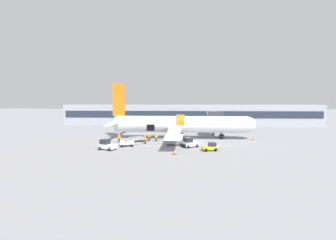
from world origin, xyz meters
The scene contains 18 objects.
ground_plane centered at (0.00, 0.00, 0.00)m, with size 500.00×500.00×0.00m, color gray.
apron_marking_line centered at (-3.47, -4.74, 0.00)m, with size 21.45×2.35×0.01m.
terminal_strip centered at (0.00, 36.07, 3.66)m, with size 90.60×8.93×7.31m.
jet_bridge_stub centered at (5.45, 9.23, 4.48)m, with size 3.24×8.69×6.03m.
airplane centered at (-3.12, 3.97, 3.15)m, with size 33.31×30.06×12.35m.
baggage_tug_lead centered at (-15.11, -8.83, 0.76)m, with size 3.43×2.67×1.77m.
baggage_tug_mid centered at (-0.85, -5.66, 0.76)m, with size 3.35×2.96×1.79m.
baggage_tug_rear centered at (2.58, -8.45, 0.60)m, with size 2.77×2.12×1.42m.
baggage_cart_loading centered at (-11.60, -0.76, 0.50)m, with size 3.87×2.81×1.02m.
baggage_cart_queued centered at (-12.27, -5.73, 0.49)m, with size 3.56×2.42×1.03m.
ground_crew_loader_a centered at (-7.66, 0.11, 0.86)m, with size 0.57×0.46×1.63m.
ground_crew_loader_b centered at (-14.95, -1.98, 0.89)m, with size 0.59×0.43×1.69m.
ground_crew_driver centered at (-9.15, 0.35, 0.92)m, with size 0.56×0.56×1.75m.
ground_crew_supervisor centered at (-9.47, -2.95, 0.90)m, with size 0.45×0.60×1.72m.
suitcase_on_tarmac_upright centered at (-14.00, -3.15, 0.24)m, with size 0.52×0.23×0.59m.
safety_cone_nose centered at (13.09, 3.32, 0.36)m, with size 0.47×0.47×0.76m.
safety_cone_engine_left centered at (-3.34, -11.50, 0.34)m, with size 0.63×0.63×0.72m.
safety_cone_wingtip centered at (-1.15, -3.57, 0.36)m, with size 0.57×0.57×0.77m.
Camera 1 is at (-1.88, -46.12, 8.08)m, focal length 24.00 mm.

